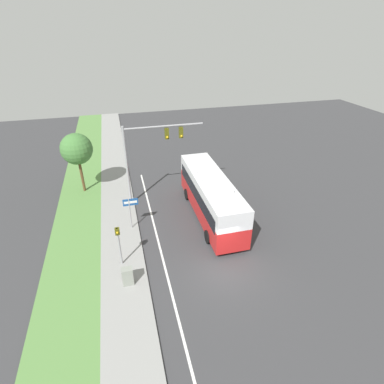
{
  "coord_description": "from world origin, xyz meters",
  "views": [
    {
      "loc": [
        -5.56,
        -13.3,
        13.76
      ],
      "look_at": [
        -0.25,
        6.93,
        1.9
      ],
      "focal_mm": 28.0,
      "sensor_mm": 36.0,
      "label": 1
    }
  ],
  "objects_px": {
    "signal_gantry": "(149,148)",
    "street_sign": "(130,208)",
    "bus": "(211,195)",
    "utility_cabinet": "(128,276)",
    "pedestrian_signal": "(119,241)"
  },
  "relations": [
    {
      "from": "signal_gantry",
      "to": "pedestrian_signal",
      "type": "xyz_separation_m",
      "value": [
        -3.1,
        -7.64,
        -2.9
      ]
    },
    {
      "from": "bus",
      "to": "pedestrian_signal",
      "type": "height_order",
      "value": "bus"
    },
    {
      "from": "signal_gantry",
      "to": "street_sign",
      "type": "bearing_deg",
      "value": -118.74
    },
    {
      "from": "pedestrian_signal",
      "to": "utility_cabinet",
      "type": "bearing_deg",
      "value": -81.25
    },
    {
      "from": "pedestrian_signal",
      "to": "utility_cabinet",
      "type": "distance_m",
      "value": 2.27
    },
    {
      "from": "street_sign",
      "to": "utility_cabinet",
      "type": "distance_m",
      "value": 5.83
    },
    {
      "from": "pedestrian_signal",
      "to": "utility_cabinet",
      "type": "height_order",
      "value": "pedestrian_signal"
    },
    {
      "from": "pedestrian_signal",
      "to": "utility_cabinet",
      "type": "relative_size",
      "value": 2.51
    },
    {
      "from": "signal_gantry",
      "to": "pedestrian_signal",
      "type": "distance_m",
      "value": 8.74
    },
    {
      "from": "pedestrian_signal",
      "to": "bus",
      "type": "bearing_deg",
      "value": 28.39
    },
    {
      "from": "signal_gantry",
      "to": "street_sign",
      "type": "height_order",
      "value": "signal_gantry"
    },
    {
      "from": "utility_cabinet",
      "to": "pedestrian_signal",
      "type": "bearing_deg",
      "value": 98.75
    },
    {
      "from": "bus",
      "to": "utility_cabinet",
      "type": "height_order",
      "value": "bus"
    },
    {
      "from": "bus",
      "to": "signal_gantry",
      "type": "xyz_separation_m",
      "value": [
        -4.15,
        3.72,
        2.89
      ]
    },
    {
      "from": "pedestrian_signal",
      "to": "street_sign",
      "type": "distance_m",
      "value": 3.96
    }
  ]
}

